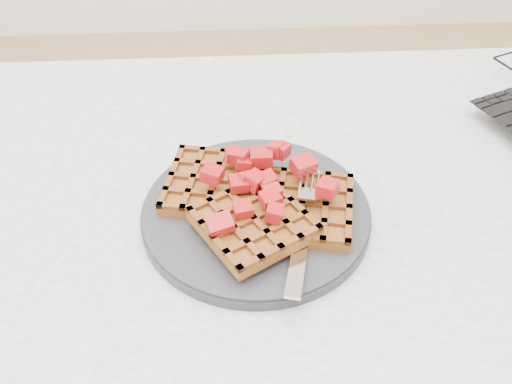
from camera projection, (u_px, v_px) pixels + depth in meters
The scene contains 5 objects.
table at pixel (333, 295), 0.71m from camera, with size 1.20×0.80×0.75m.
plate at pixel (256, 213), 0.64m from camera, with size 0.26×0.26×0.02m, color #252628.
waffles at pixel (256, 203), 0.63m from camera, with size 0.22×0.21×0.03m.
strawberry_pile at pixel (256, 182), 0.61m from camera, with size 0.15×0.15×0.02m, color maroon, non-canonical shape.
fork at pixel (303, 228), 0.60m from camera, with size 0.02×0.18×0.02m, color silver, non-canonical shape.
Camera 1 is at (-0.12, -0.43, 1.21)m, focal length 40.00 mm.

